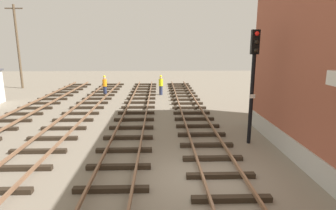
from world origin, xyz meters
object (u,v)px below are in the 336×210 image
at_px(utility_pole_far, 18,46).
at_px(track_worker_foreground, 105,85).
at_px(track_worker_distant, 161,85).
at_px(signal_mast, 253,74).

relative_size(utility_pole_far, track_worker_foreground, 4.63).
height_order(track_worker_foreground, track_worker_distant, same).
distance_m(signal_mast, utility_pole_far, 26.10).
bearing_deg(utility_pole_far, track_worker_distant, -16.50).
height_order(signal_mast, track_worker_foreground, signal_mast).
relative_size(signal_mast, track_worker_foreground, 2.88).
bearing_deg(signal_mast, utility_pole_far, 137.48).
bearing_deg(signal_mast, track_worker_distant, 107.74).
xyz_separation_m(signal_mast, track_worker_distant, (-4.22, 13.18, -2.45)).
bearing_deg(signal_mast, track_worker_foreground, 125.80).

